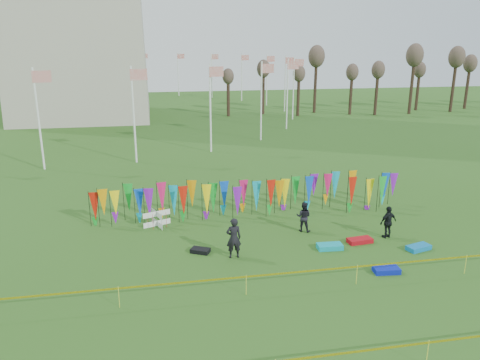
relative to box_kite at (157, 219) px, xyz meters
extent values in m
plane|color=#285317|center=(5.29, -5.99, -0.45)|extent=(160.00, 160.00, 0.00)
cylinder|color=white|center=(19.29, 42.01, 3.55)|extent=(0.16, 0.16, 8.00)
plane|color=#B61C13|center=(19.89, 42.01, 6.85)|extent=(1.40, 0.00, 1.40)
cylinder|color=white|center=(18.34, 49.26, 3.55)|extent=(0.16, 0.16, 8.00)
plane|color=#B61C13|center=(18.94, 49.26, 6.85)|extent=(1.40, 0.00, 1.40)
cylinder|color=white|center=(15.54, 56.01, 3.55)|extent=(0.16, 0.16, 8.00)
plane|color=#B61C13|center=(16.14, 56.01, 6.85)|extent=(1.40, 0.00, 1.40)
cylinder|color=white|center=(11.09, 61.81, 3.55)|extent=(0.16, 0.16, 8.00)
plane|color=#B61C13|center=(11.69, 61.81, 6.85)|extent=(1.40, 0.00, 1.40)
cylinder|color=white|center=(5.29, 66.26, 3.55)|extent=(0.16, 0.16, 8.00)
plane|color=#B61C13|center=(5.89, 66.26, 6.85)|extent=(1.40, 0.00, 1.40)
cylinder|color=white|center=(-1.46, 69.06, 3.55)|extent=(0.16, 0.16, 8.00)
plane|color=#B61C13|center=(-0.86, 69.06, 6.85)|extent=(1.40, 0.00, 1.40)
cylinder|color=white|center=(-8.71, 70.01, 3.55)|extent=(0.16, 0.16, 8.00)
plane|color=#B61C13|center=(-8.11, 70.01, 6.85)|extent=(1.40, 0.00, 1.40)
cylinder|color=white|center=(-15.95, 69.06, 3.55)|extent=(0.16, 0.16, 8.00)
plane|color=#B61C13|center=(-15.35, 69.06, 6.85)|extent=(1.40, 0.00, 1.40)
cylinder|color=white|center=(-22.71, 66.26, 3.55)|extent=(0.16, 0.16, 8.00)
plane|color=#B61C13|center=(-22.11, 66.26, 6.85)|extent=(1.40, 0.00, 1.40)
cylinder|color=white|center=(-8.71, 14.01, 3.55)|extent=(0.16, 0.16, 8.00)
plane|color=#B61C13|center=(-8.11, 14.01, 6.85)|extent=(1.40, 0.00, 1.40)
cylinder|color=white|center=(-1.46, 14.96, 3.55)|extent=(0.16, 0.16, 8.00)
plane|color=#B61C13|center=(-0.86, 14.96, 6.85)|extent=(1.40, 0.00, 1.40)
cylinder|color=white|center=(5.29, 17.76, 3.55)|extent=(0.16, 0.16, 8.00)
plane|color=#B61C13|center=(5.89, 17.76, 6.85)|extent=(1.40, 0.00, 1.40)
cylinder|color=white|center=(11.09, 22.21, 3.55)|extent=(0.16, 0.16, 8.00)
plane|color=#B61C13|center=(11.69, 22.21, 6.85)|extent=(1.40, 0.00, 1.40)
cylinder|color=white|center=(15.54, 28.01, 3.55)|extent=(0.16, 0.16, 8.00)
plane|color=#B61C13|center=(16.14, 28.01, 6.85)|extent=(1.40, 0.00, 1.40)
cylinder|color=white|center=(18.34, 34.76, 3.55)|extent=(0.16, 0.16, 8.00)
plane|color=#B61C13|center=(18.94, 34.76, 6.85)|extent=(1.40, 0.00, 1.40)
cylinder|color=black|center=(-3.71, 0.68, 0.63)|extent=(0.03, 0.03, 2.15)
cone|color=red|center=(-3.43, 0.68, 0.83)|extent=(0.64, 0.64, 1.60)
cylinder|color=black|center=(-3.09, 0.68, 0.63)|extent=(0.03, 0.03, 2.15)
cone|color=orange|center=(-2.81, 0.68, 0.83)|extent=(0.64, 0.64, 1.60)
cylinder|color=black|center=(-2.47, 0.68, 0.63)|extent=(0.03, 0.03, 2.15)
cone|color=yellow|center=(-2.19, 0.68, 0.83)|extent=(0.64, 0.64, 1.60)
cylinder|color=black|center=(-1.84, 0.68, 0.63)|extent=(0.03, 0.03, 2.15)
cone|color=green|center=(-1.56, 0.68, 0.83)|extent=(0.64, 0.64, 1.60)
cylinder|color=black|center=(-1.22, 0.68, 0.63)|extent=(0.03, 0.03, 2.15)
cone|color=blue|center=(-0.94, 0.68, 0.83)|extent=(0.64, 0.64, 1.60)
cylinder|color=black|center=(-0.60, 0.68, 0.63)|extent=(0.03, 0.03, 2.15)
cone|color=purple|center=(-0.32, 0.68, 0.83)|extent=(0.64, 0.64, 1.60)
cylinder|color=black|center=(0.02, 0.68, 0.63)|extent=(0.03, 0.03, 2.15)
cone|color=#D5175F|center=(0.30, 0.68, 0.83)|extent=(0.64, 0.64, 1.60)
cylinder|color=black|center=(0.64, 0.68, 0.63)|extent=(0.03, 0.03, 2.15)
cone|color=#0DA4C5|center=(0.92, 0.68, 0.83)|extent=(0.64, 0.64, 1.60)
cylinder|color=black|center=(1.26, 0.68, 0.63)|extent=(0.03, 0.03, 2.15)
cone|color=red|center=(1.54, 0.68, 0.83)|extent=(0.64, 0.64, 1.60)
cylinder|color=black|center=(1.88, 0.68, 0.63)|extent=(0.03, 0.03, 2.15)
cone|color=orange|center=(2.16, 0.68, 0.83)|extent=(0.64, 0.64, 1.60)
cylinder|color=black|center=(2.50, 0.68, 0.63)|extent=(0.03, 0.03, 2.15)
cone|color=yellow|center=(2.78, 0.68, 0.83)|extent=(0.64, 0.64, 1.60)
cylinder|color=black|center=(3.12, 0.68, 0.63)|extent=(0.03, 0.03, 2.15)
cone|color=green|center=(3.40, 0.68, 0.83)|extent=(0.64, 0.64, 1.60)
cylinder|color=black|center=(3.74, 0.68, 0.63)|extent=(0.03, 0.03, 2.15)
cone|color=blue|center=(4.02, 0.68, 0.83)|extent=(0.64, 0.64, 1.60)
cylinder|color=black|center=(4.36, 0.68, 0.63)|extent=(0.03, 0.03, 2.15)
cone|color=purple|center=(4.64, 0.68, 0.83)|extent=(0.64, 0.64, 1.60)
cylinder|color=black|center=(4.98, 0.68, 0.63)|extent=(0.03, 0.03, 2.15)
cone|color=#D5175F|center=(5.26, 0.68, 0.83)|extent=(0.64, 0.64, 1.60)
cylinder|color=black|center=(5.60, 0.68, 0.63)|extent=(0.03, 0.03, 2.15)
cone|color=#0DA4C5|center=(5.88, 0.68, 0.83)|extent=(0.64, 0.64, 1.60)
cylinder|color=black|center=(6.22, 0.68, 0.63)|extent=(0.03, 0.03, 2.15)
cone|color=red|center=(6.50, 0.68, 0.83)|extent=(0.64, 0.64, 1.60)
cylinder|color=black|center=(6.84, 0.68, 0.63)|extent=(0.03, 0.03, 2.15)
cone|color=orange|center=(7.12, 0.68, 0.83)|extent=(0.64, 0.64, 1.60)
cylinder|color=black|center=(7.47, 0.68, 0.63)|extent=(0.03, 0.03, 2.15)
cone|color=yellow|center=(7.75, 0.68, 0.83)|extent=(0.64, 0.64, 1.60)
cylinder|color=black|center=(8.09, 0.68, 0.63)|extent=(0.03, 0.03, 2.15)
cone|color=green|center=(8.37, 0.68, 0.83)|extent=(0.64, 0.64, 1.60)
cylinder|color=black|center=(8.71, 0.68, 0.63)|extent=(0.03, 0.03, 2.15)
cone|color=blue|center=(8.99, 0.68, 0.83)|extent=(0.64, 0.64, 1.60)
cylinder|color=black|center=(9.33, 0.68, 0.63)|extent=(0.03, 0.03, 2.15)
cone|color=purple|center=(9.61, 0.68, 0.83)|extent=(0.64, 0.64, 1.60)
cylinder|color=black|center=(9.95, 0.68, 0.63)|extent=(0.03, 0.03, 2.15)
cone|color=#D5175F|center=(10.23, 0.68, 0.83)|extent=(0.64, 0.64, 1.60)
cylinder|color=black|center=(10.57, 0.68, 0.63)|extent=(0.03, 0.03, 2.15)
cone|color=#0DA4C5|center=(10.85, 0.68, 0.83)|extent=(0.64, 0.64, 1.60)
cylinder|color=black|center=(11.19, 0.68, 0.63)|extent=(0.03, 0.03, 2.15)
cone|color=red|center=(11.47, 0.68, 0.83)|extent=(0.64, 0.64, 1.60)
cylinder|color=black|center=(11.81, 0.68, 0.63)|extent=(0.03, 0.03, 2.15)
cone|color=orange|center=(12.09, 0.68, 0.83)|extent=(0.64, 0.64, 1.60)
cylinder|color=black|center=(12.43, 0.68, 0.63)|extent=(0.03, 0.03, 2.15)
cone|color=yellow|center=(12.71, 0.68, 0.83)|extent=(0.64, 0.64, 1.60)
cylinder|color=black|center=(13.05, 0.68, 0.63)|extent=(0.03, 0.03, 2.15)
cone|color=green|center=(13.33, 0.68, 0.83)|extent=(0.64, 0.64, 1.60)
cylinder|color=black|center=(13.67, 0.68, 0.63)|extent=(0.03, 0.03, 2.15)
cone|color=blue|center=(13.95, 0.68, 0.83)|extent=(0.64, 0.64, 1.60)
cylinder|color=black|center=(14.29, 0.68, 0.63)|extent=(0.03, 0.03, 2.15)
cone|color=purple|center=(14.57, 0.68, 0.83)|extent=(0.64, 0.64, 1.60)
cube|color=#DDD904|center=(5.29, -8.16, 0.37)|extent=(26.00, 0.01, 0.08)
cylinder|color=yellow|center=(-1.71, -8.16, 0.00)|extent=(0.02, 0.02, 0.90)
cylinder|color=yellow|center=(3.29, -8.16, 0.00)|extent=(0.02, 0.02, 0.90)
cylinder|color=yellow|center=(8.29, -8.16, 0.00)|extent=(0.02, 0.02, 0.90)
cylinder|color=yellow|center=(13.29, -8.16, 0.00)|extent=(0.02, 0.02, 0.90)
cube|color=#DDD904|center=(5.29, -13.40, 0.37)|extent=(26.00, 0.01, 0.08)
cylinder|color=yellow|center=(8.29, -13.40, 0.00)|extent=(0.02, 0.02, 0.90)
cylinder|color=#3B281D|center=(11.29, 38.01, 2.75)|extent=(0.44, 0.44, 6.40)
ellipsoid|color=#4F3F35|center=(11.29, 38.01, 6.11)|extent=(1.92, 1.92, 2.56)
cylinder|color=#3B281D|center=(15.29, 38.01, 2.75)|extent=(0.44, 0.44, 6.40)
ellipsoid|color=#4F3F35|center=(15.29, 38.01, 6.11)|extent=(1.92, 1.92, 2.56)
cylinder|color=#3B281D|center=(19.29, 38.01, 2.75)|extent=(0.44, 0.44, 6.40)
ellipsoid|color=#4F3F35|center=(19.29, 38.01, 6.11)|extent=(1.92, 1.92, 2.56)
cylinder|color=#3B281D|center=(23.29, 38.01, 2.75)|extent=(0.44, 0.44, 6.40)
ellipsoid|color=#4F3F35|center=(23.29, 38.01, 6.11)|extent=(1.92, 1.92, 2.56)
cylinder|color=#3B281D|center=(27.29, 38.01, 2.75)|extent=(0.44, 0.44, 6.40)
ellipsoid|color=#4F3F35|center=(27.29, 38.01, 6.11)|extent=(1.92, 1.92, 2.56)
cylinder|color=#3B281D|center=(31.29, 38.01, 2.75)|extent=(0.44, 0.44, 6.40)
ellipsoid|color=#4F3F35|center=(31.29, 38.01, 6.11)|extent=(1.92, 1.92, 2.56)
cylinder|color=#3B281D|center=(35.29, 38.01, 2.75)|extent=(0.44, 0.44, 6.40)
ellipsoid|color=#4F3F35|center=(35.29, 38.01, 6.11)|extent=(1.92, 1.92, 2.56)
cylinder|color=#3B281D|center=(39.29, 38.01, 2.75)|extent=(0.44, 0.44, 6.40)
ellipsoid|color=#4F3F35|center=(39.29, 38.01, 6.11)|extent=(1.92, 1.92, 2.56)
cylinder|color=#3B281D|center=(43.29, 38.01, 2.75)|extent=(0.44, 0.44, 6.40)
ellipsoid|color=#4F3F35|center=(43.29, 38.01, 6.11)|extent=(1.92, 1.92, 2.56)
cylinder|color=#3B281D|center=(47.29, 38.01, 2.75)|extent=(0.44, 0.44, 6.40)
ellipsoid|color=#4F3F35|center=(47.29, 38.01, 6.11)|extent=(1.92, 1.92, 2.56)
cylinder|color=red|center=(-0.39, -0.39, 0.00)|extent=(0.02, 0.02, 0.89)
cylinder|color=red|center=(0.39, -0.39, 0.00)|extent=(0.02, 0.02, 0.89)
cylinder|color=red|center=(-0.39, 0.39, 0.00)|extent=(0.02, 0.02, 0.89)
cylinder|color=red|center=(0.39, 0.39, 0.00)|extent=(0.02, 0.02, 0.89)
imported|color=black|center=(3.51, -4.65, 0.54)|extent=(0.74, 0.55, 1.98)
imported|color=black|center=(7.76, -2.17, 0.38)|extent=(0.94, 0.82, 1.65)
imported|color=black|center=(11.80, -3.82, 0.41)|extent=(1.12, 0.81, 1.72)
cube|color=#0CA4B7|center=(8.34, -4.61, -0.32)|extent=(1.27, 0.68, 0.25)
cube|color=#0B1DB5|center=(9.90, -7.42, -0.33)|extent=(1.18, 0.69, 0.24)
cube|color=#B40C15|center=(10.12, -4.18, -0.33)|extent=(1.32, 0.71, 0.23)
cube|color=black|center=(2.00, -3.84, -0.34)|extent=(1.04, 0.88, 0.21)
cube|color=#0D75BA|center=(12.60, -5.51, -0.33)|extent=(1.32, 0.88, 0.23)
camera|label=1|loc=(0.04, -24.64, 9.38)|focal=35.00mm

